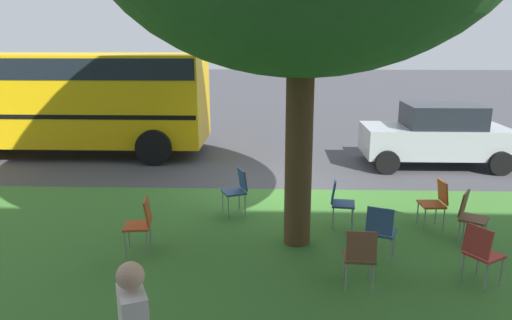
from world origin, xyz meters
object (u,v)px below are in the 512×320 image
at_px(chair_2, 141,221).
at_px(school_bus, 25,93).
at_px(chair_5, 339,200).
at_px(chair_3, 470,214).
at_px(chair_4, 436,200).
at_px(chair_1, 360,254).
at_px(chair_6, 380,229).
at_px(chair_0, 237,188).
at_px(chair_7, 481,250).
at_px(parked_car, 436,135).

height_order(chair_2, school_bus, school_bus).
bearing_deg(school_bus, chair_5, 147.09).
xyz_separation_m(chair_2, chair_3, (-5.34, -0.52, 0.00)).
bearing_deg(chair_4, chair_5, 0.78).
distance_m(chair_1, chair_4, 2.83).
distance_m(chair_4, chair_6, 1.85).
height_order(chair_0, chair_7, same).
relative_size(chair_4, chair_5, 1.00).
relative_size(chair_2, chair_7, 1.00).
xyz_separation_m(chair_6, school_bus, (8.82, -6.74, 1.24)).
relative_size(chair_4, parked_car, 0.24).
bearing_deg(chair_3, chair_0, -17.70).
bearing_deg(chair_0, chair_6, 140.08).
relative_size(chair_1, parked_car, 0.24).
bearing_deg(chair_0, chair_5, 161.53).
bearing_deg(chair_4, chair_3, 117.38).
distance_m(chair_2, chair_7, 5.02).
xyz_separation_m(chair_4, parked_car, (-1.39, -4.33, 0.32)).
height_order(chair_0, chair_6, same).
bearing_deg(chair_5, chair_2, 19.27).
bearing_deg(chair_2, parked_car, -139.29).
height_order(chair_1, chair_4, same).
distance_m(chair_0, chair_4, 3.66).
distance_m(chair_0, chair_1, 3.40).
height_order(chair_2, chair_5, same).
distance_m(chair_5, chair_6, 1.39).
bearing_deg(chair_2, school_bus, -52.18).
relative_size(chair_3, school_bus, 0.08).
xyz_separation_m(chair_5, parked_car, (-3.11, -4.35, 0.32)).
distance_m(chair_7, school_bus, 12.57).
height_order(chair_4, chair_5, same).
bearing_deg(chair_2, chair_4, -166.84).
bearing_deg(school_bus, parked_car, 174.69).
xyz_separation_m(chair_3, chair_7, (0.40, 1.41, 0.00)).
distance_m(chair_4, parked_car, 4.56).
distance_m(chair_2, chair_3, 5.37).
relative_size(chair_1, school_bus, 0.08).
height_order(chair_5, school_bus, school_bus).
bearing_deg(chair_0, parked_car, -143.32).
distance_m(chair_4, chair_5, 1.72).
bearing_deg(chair_0, school_bus, -36.43).
bearing_deg(chair_6, chair_5, -71.33).
xyz_separation_m(chair_1, chair_6, (-0.47, -0.89, 0.00)).
distance_m(chair_1, chair_2, 3.43).
distance_m(chair_3, parked_car, 5.10).
bearing_deg(parked_car, chair_2, 40.71).
xyz_separation_m(chair_3, chair_6, (1.61, 0.69, 0.00)).
distance_m(chair_0, chair_2, 2.26).
distance_m(chair_0, chair_6, 3.04).
distance_m(chair_4, chair_7, 2.07).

